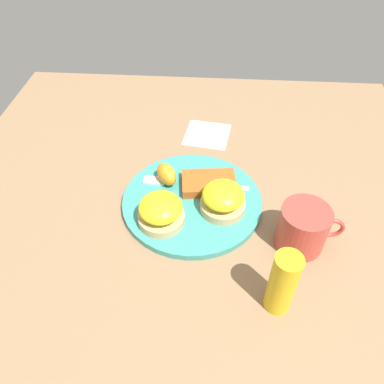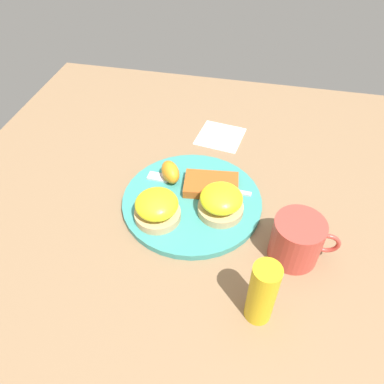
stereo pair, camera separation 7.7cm
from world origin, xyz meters
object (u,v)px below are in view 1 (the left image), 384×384
(fork, at_px, (189,183))
(cup, at_px, (303,228))
(orange_wedge, at_px, (167,174))
(sandwich_benedict_right, at_px, (223,199))
(sandwich_benedict_left, at_px, (161,211))
(hashbrown_patty, at_px, (209,183))
(condiment_bottle, at_px, (282,283))

(fork, height_order, cup, cup)
(orange_wedge, height_order, fork, orange_wedge)
(sandwich_benedict_right, xyz_separation_m, cup, (0.15, -0.07, 0.00))
(sandwich_benedict_left, distance_m, sandwich_benedict_right, 0.13)
(hashbrown_patty, distance_m, orange_wedge, 0.09)
(hashbrown_patty, height_order, cup, cup)
(sandwich_benedict_left, height_order, sandwich_benedict_right, same)
(sandwich_benedict_left, distance_m, fork, 0.12)
(sandwich_benedict_left, xyz_separation_m, orange_wedge, (-0.00, 0.11, -0.01))
(sandwich_benedict_left, distance_m, condiment_bottle, 0.27)
(orange_wedge, bearing_deg, fork, -5.93)
(hashbrown_patty, height_order, fork, hashbrown_patty)
(sandwich_benedict_left, height_order, condiment_bottle, condiment_bottle)
(sandwich_benedict_left, xyz_separation_m, fork, (0.04, 0.11, -0.03))
(fork, bearing_deg, orange_wedge, 174.07)
(orange_wedge, relative_size, fork, 0.26)
(sandwich_benedict_left, bearing_deg, sandwich_benedict_right, 19.22)
(sandwich_benedict_left, height_order, fork, sandwich_benedict_left)
(condiment_bottle, bearing_deg, orange_wedge, 128.66)
(orange_wedge, height_order, cup, cup)
(sandwich_benedict_left, bearing_deg, cup, -5.27)
(sandwich_benedict_right, bearing_deg, orange_wedge, 149.41)
(cup, xyz_separation_m, condiment_bottle, (-0.05, -0.13, 0.02))
(hashbrown_patty, xyz_separation_m, orange_wedge, (-0.09, 0.01, 0.01))
(orange_wedge, xyz_separation_m, fork, (0.05, -0.00, -0.02))
(orange_wedge, xyz_separation_m, condiment_bottle, (0.22, -0.27, 0.03))
(sandwich_benedict_right, xyz_separation_m, hashbrown_patty, (-0.03, 0.06, -0.02))
(sandwich_benedict_right, xyz_separation_m, orange_wedge, (-0.12, 0.07, -0.01))
(sandwich_benedict_left, distance_m, cup, 0.27)
(orange_wedge, height_order, condiment_bottle, condiment_bottle)
(sandwich_benedict_right, distance_m, fork, 0.10)
(hashbrown_patty, relative_size, condiment_bottle, 0.89)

